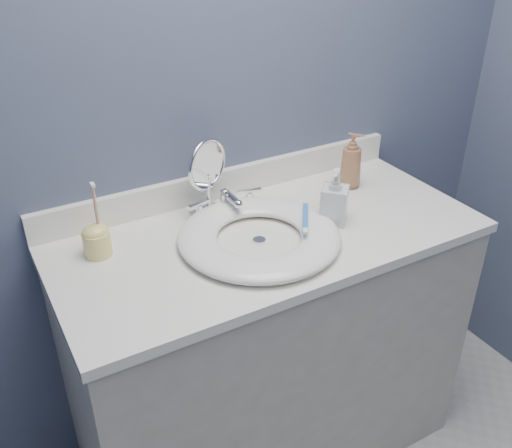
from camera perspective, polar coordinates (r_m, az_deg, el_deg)
back_wall at (r=1.71m, az=-3.38°, el=12.64°), size 2.20×0.02×2.40m
vanity_cabinet at (r=1.89m, az=1.17°, el=-12.71°), size 1.20×0.55×0.85m
countertop at (r=1.62m, az=1.33°, el=-1.29°), size 1.22×0.57×0.03m
backsplash at (r=1.80m, az=-2.95°, el=4.17°), size 1.22×0.02×0.09m
basin at (r=1.56m, az=0.33°, el=-1.20°), size 0.45×0.45×0.04m
drain at (r=1.57m, az=0.33°, el=-1.67°), size 0.04×0.04×0.01m
faucet at (r=1.71m, az=-2.96°, el=2.05°), size 0.25×0.13×0.07m
makeup_mirror at (r=1.67m, az=-4.86°, el=5.08°), size 0.15×0.09×0.24m
soap_bottle_amber at (r=1.86m, az=9.50°, el=6.28°), size 0.10×0.10×0.18m
soap_bottle_clear at (r=1.65m, az=7.87°, el=2.74°), size 0.11×0.11×0.16m
toothbrush_holder at (r=1.55m, az=-15.66°, el=-1.47°), size 0.07×0.07×0.21m
toothbrush_lying at (r=1.60m, az=4.95°, el=0.48°), size 0.11×0.15×0.02m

